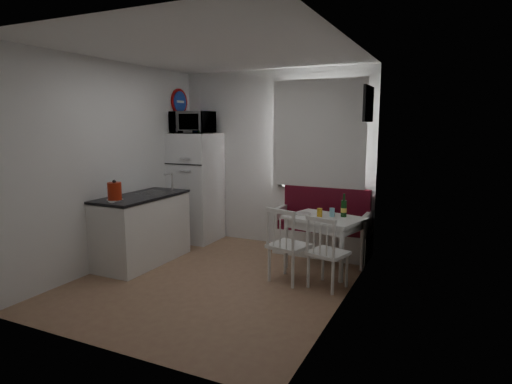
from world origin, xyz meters
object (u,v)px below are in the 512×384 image
at_px(chair_right, 326,245).
at_px(microwave, 192,122).
at_px(wine_bottle, 344,205).
at_px(chair_left, 286,238).
at_px(fridge, 196,187).
at_px(kitchen_counter, 143,228).
at_px(bench, 323,233).
at_px(dining_table, 324,223).
at_px(kettle, 115,191).

bearing_deg(chair_right, microwave, 171.78).
height_order(microwave, wine_bottle, microwave).
height_order(chair_left, fridge, fridge).
bearing_deg(chair_right, kitchen_counter, -161.70).
bearing_deg(bench, chair_left, -92.40).
xyz_separation_m(dining_table, chair_left, (-0.25, -0.66, -0.06)).
relative_size(dining_table, chair_right, 2.17).
bearing_deg(chair_left, fridge, 164.21).
xyz_separation_m(kettle, wine_bottle, (2.40, 1.37, -0.21)).
bearing_deg(bench, kitchen_counter, -146.43).
distance_m(kitchen_counter, chair_right, 2.45).
bearing_deg(dining_table, chair_right, -56.65).
bearing_deg(kettle, fridge, 90.97).
bearing_deg(kitchen_counter, fridge, 89.10).
bearing_deg(microwave, fridge, 90.00).
xyz_separation_m(kitchen_counter, kettle, (0.05, -0.53, 0.57)).
bearing_deg(chair_left, dining_table, 84.10).
distance_m(kitchen_counter, microwave, 1.82).
relative_size(fridge, microwave, 2.79).
relative_size(chair_right, fridge, 0.29).
bearing_deg(fridge, kitchen_counter, -90.90).
distance_m(dining_table, microwave, 2.58).
relative_size(chair_left, chair_right, 1.05).
bearing_deg(fridge, kettle, -89.03).
relative_size(bench, kettle, 5.05).
xyz_separation_m(microwave, kettle, (0.03, -1.72, -0.81)).
bearing_deg(kitchen_counter, wine_bottle, 18.93).
xyz_separation_m(fridge, kettle, (0.03, -1.77, 0.19)).
distance_m(dining_table, chair_left, 0.71).
xyz_separation_m(kitchen_counter, dining_table, (2.24, 0.74, 0.14)).
bearing_deg(microwave, kitchen_counter, -90.94).
height_order(kitchen_counter, wine_bottle, kitchen_counter).
height_order(bench, kettle, kettle).
distance_m(fridge, microwave, 1.00).
xyz_separation_m(kitchen_counter, microwave, (0.02, 1.19, 1.38)).
bearing_deg(chair_right, chair_left, -163.02).
xyz_separation_m(fridge, microwave, (0.00, -0.05, 1.00)).
relative_size(bench, microwave, 2.17).
bearing_deg(kitchen_counter, chair_right, 1.98).
distance_m(kitchen_counter, fridge, 1.30).
bearing_deg(chair_right, bench, 124.18).
distance_m(kettle, wine_bottle, 2.77).
height_order(kitchen_counter, fridge, fridge).
distance_m(chair_left, kettle, 2.09).
bearing_deg(microwave, dining_table, -11.58).
xyz_separation_m(chair_right, wine_bottle, (0.00, 0.76, 0.31)).
bearing_deg(chair_right, fridge, 170.81).
bearing_deg(wine_bottle, chair_right, -90.00).
xyz_separation_m(bench, wine_bottle, (0.41, -0.51, 0.51)).
relative_size(fridge, kettle, 6.50).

